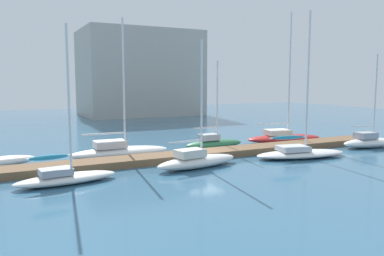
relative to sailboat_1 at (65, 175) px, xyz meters
The scene contains 12 objects.
ground_plane 10.96m from the sailboat_1, 16.91° to the left, with size 120.00×120.00×0.00m, color #386684.
dock_pier 10.96m from the sailboat_1, 16.91° to the left, with size 33.35×2.25×0.49m, color brown.
dock_piling_far_end 26.84m from the sailboat_1, ahead, with size 0.28×0.28×1.18m, color brown.
sailboat_1 is the anchor object (origin of this frame).
sailboat_2 7.62m from the sailboat_1, 51.17° to the left, with size 7.53×2.24×10.19m.
sailboat_3 8.39m from the sailboat_1, ahead, with size 6.34×2.68×8.29m.
sailboat_4 14.43m from the sailboat_1, 25.42° to the left, with size 5.38×1.69×7.35m.
sailboat_5 16.79m from the sailboat_1, ahead, with size 7.49×3.61×10.69m.
sailboat_6 21.41m from the sailboat_1, 16.62° to the left, with size 7.62×3.86×11.88m.
sailboat_7 25.33m from the sailboat_1, ahead, with size 5.61×2.44×7.96m.
mooring_buoy_orange 11.03m from the sailboat_1, 62.26° to the left, with size 0.54×0.54×0.54m, color orange.
harbor_building_distant 46.53m from the sailboat_1, 65.67° to the left, with size 19.18×13.33×14.18m, color #ADA89E.
Camera 1 is at (-13.58, -24.83, 5.58)m, focal length 36.01 mm.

